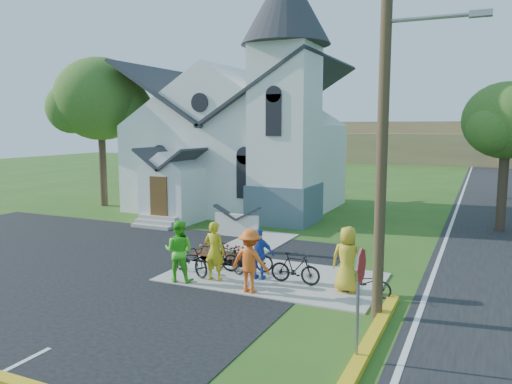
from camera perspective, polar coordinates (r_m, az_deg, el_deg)
The scene contains 22 objects.
ground at distance 16.91m, azimuth -3.50°, elevation -9.59°, with size 120.00×120.00×0.00m, color #285618.
parking_lot at distance 19.73m, azimuth -24.85°, elevation -7.76°, with size 20.00×16.00×0.02m, color black.
sidewalk at distance 16.72m, azimuth 1.92°, elevation -9.69°, with size 7.00×4.00×0.05m, color #A39D93.
church at distance 29.77m, azimuth -1.53°, elevation 8.05°, with size 12.35×12.00×13.00m.
church_sign at distance 19.95m, azimuth -2.23°, elevation -3.89°, with size 2.20×0.40×1.70m.
flower_bed at distance 19.40m, azimuth -3.42°, elevation -7.24°, with size 2.60×1.10×0.07m, color #32190D.
utility_pole at distance 12.95m, azimuth 14.64°, elevation 9.18°, with size 3.45×0.28×10.00m.
stop_sign at distance 10.76m, azimuth 11.79°, elevation -9.89°, with size 0.11×0.76×2.48m.
tree_lot_corner at distance 32.54m, azimuth -17.37°, elevation 10.07°, with size 5.60×5.60×9.15m.
tree_road_near at distance 26.25m, azimuth 26.73°, elevation 7.24°, with size 4.00×4.00×7.05m.
tree_road_mid at distance 38.27m, azimuth 26.95°, elevation 7.93°, with size 4.40×4.40×7.80m.
distant_hills at distance 70.75m, azimuth 21.24°, elevation 4.75°, with size 61.00×10.00×5.60m.
cyclist_0 at distance 16.13m, azimuth -4.77°, elevation -6.72°, with size 0.70×0.46×1.92m, color gold.
bike_0 at distance 16.99m, azimuth -7.54°, elevation -7.59°, with size 0.68×1.95×1.02m, color black.
cyclist_1 at distance 16.17m, azimuth -8.81°, elevation -6.66°, with size 0.96×0.75×1.97m, color #4AD828.
bike_1 at distance 17.11m, azimuth -3.18°, elevation -7.51°, with size 0.46×1.62×0.98m, color black.
cyclist_2 at distance 16.19m, azimuth 0.40°, elevation -7.11°, with size 0.97×0.41×1.66m, color blue.
bike_2 at distance 17.10m, azimuth -0.98°, elevation -7.61°, with size 0.61×1.75×0.92m, color black.
cyclist_3 at distance 14.96m, azimuth -0.67°, elevation -7.86°, with size 1.23×0.71×1.91m, color orange.
bike_3 at distance 15.90m, azimuth 4.51°, elevation -8.69°, with size 0.46×1.63×0.98m, color black.
cyclist_4 at distance 15.24m, azimuth 10.41°, elevation -7.55°, with size 0.97×0.63×1.98m, color gold.
bike_4 at distance 15.15m, azimuth 12.46°, elevation -9.99°, with size 0.54×1.56×0.82m, color black.
Camera 1 is at (7.66, -14.23, 4.98)m, focal length 35.00 mm.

